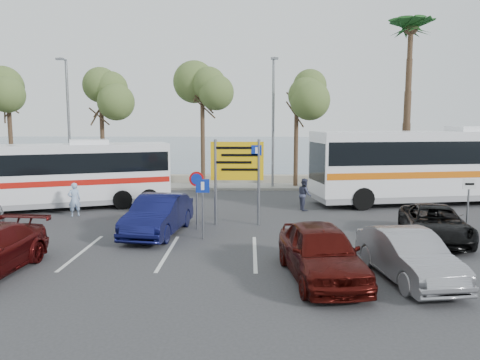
{
  "coord_description": "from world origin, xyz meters",
  "views": [
    {
      "loc": [
        1.51,
        -16.11,
        4.41
      ],
      "look_at": [
        1.12,
        3.0,
        1.93
      ],
      "focal_mm": 35.0,
      "sensor_mm": 36.0,
      "label": 1
    }
  ],
  "objects_px": {
    "direction_sign": "(237,168)",
    "pedestrian_far": "(304,194)",
    "suv_black": "(435,223)",
    "car_blue": "(158,215)",
    "car_red": "(321,252)",
    "pedestrian_near": "(74,200)",
    "coach_bus_left": "(55,177)",
    "car_silver_b": "(408,255)",
    "street_lamp_right": "(273,116)",
    "coach_bus_right": "(436,168)",
    "street_lamp_left": "(68,117)"
  },
  "relations": [
    {
      "from": "street_lamp_left",
      "to": "car_silver_b",
      "type": "bearing_deg",
      "value": -46.95
    },
    {
      "from": "direction_sign",
      "to": "coach_bus_left",
      "type": "bearing_deg",
      "value": 159.94
    },
    {
      "from": "coach_bus_left",
      "to": "coach_bus_right",
      "type": "xyz_separation_m",
      "value": [
        19.37,
        2.07,
        0.3
      ]
    },
    {
      "from": "pedestrian_far",
      "to": "car_silver_b",
      "type": "bearing_deg",
      "value": 178.77
    },
    {
      "from": "coach_bus_left",
      "to": "pedestrian_far",
      "type": "distance_m",
      "value": 12.27
    },
    {
      "from": "direction_sign",
      "to": "pedestrian_far",
      "type": "distance_m",
      "value": 4.89
    },
    {
      "from": "street_lamp_right",
      "to": "pedestrian_far",
      "type": "distance_m",
      "value": 8.08
    },
    {
      "from": "street_lamp_left",
      "to": "pedestrian_near",
      "type": "relative_size",
      "value": 5.17
    },
    {
      "from": "street_lamp_right",
      "to": "car_blue",
      "type": "height_order",
      "value": "street_lamp_right"
    },
    {
      "from": "street_lamp_right",
      "to": "car_red",
      "type": "relative_size",
      "value": 1.76
    },
    {
      "from": "street_lamp_right",
      "to": "coach_bus_left",
      "type": "height_order",
      "value": "street_lamp_right"
    },
    {
      "from": "street_lamp_right",
      "to": "suv_black",
      "type": "xyz_separation_m",
      "value": [
        5.3,
        -12.76,
        -3.96
      ]
    },
    {
      "from": "car_blue",
      "to": "car_red",
      "type": "xyz_separation_m",
      "value": [
        5.5,
        -5.0,
        0.02
      ]
    },
    {
      "from": "street_lamp_right",
      "to": "suv_black",
      "type": "bearing_deg",
      "value": -67.44
    },
    {
      "from": "coach_bus_right",
      "to": "suv_black",
      "type": "distance_m",
      "value": 8.47
    },
    {
      "from": "coach_bus_right",
      "to": "pedestrian_far",
      "type": "xyz_separation_m",
      "value": [
        -7.12,
        -2.07,
        -1.1
      ]
    },
    {
      "from": "car_blue",
      "to": "coach_bus_left",
      "type": "bearing_deg",
      "value": 148.0
    },
    {
      "from": "street_lamp_right",
      "to": "coach_bus_right",
      "type": "distance_m",
      "value": 10.06
    },
    {
      "from": "street_lamp_left",
      "to": "street_lamp_right",
      "type": "height_order",
      "value": "same"
    },
    {
      "from": "car_silver_b",
      "to": "pedestrian_far",
      "type": "distance_m",
      "value": 10.14
    },
    {
      "from": "car_red",
      "to": "pedestrian_far",
      "type": "bearing_deg",
      "value": 79.31
    },
    {
      "from": "direction_sign",
      "to": "car_blue",
      "type": "relative_size",
      "value": 0.78
    },
    {
      "from": "car_blue",
      "to": "car_red",
      "type": "distance_m",
      "value": 7.43
    },
    {
      "from": "direction_sign",
      "to": "suv_black",
      "type": "distance_m",
      "value": 7.9
    },
    {
      "from": "direction_sign",
      "to": "car_silver_b",
      "type": "xyz_separation_m",
      "value": [
        4.9,
        -6.7,
        -1.75
      ]
    },
    {
      "from": "coach_bus_left",
      "to": "pedestrian_near",
      "type": "relative_size",
      "value": 7.15
    },
    {
      "from": "coach_bus_left",
      "to": "car_silver_b",
      "type": "xyz_separation_m",
      "value": [
        13.94,
        -10.0,
        -0.9
      ]
    },
    {
      "from": "car_silver_b",
      "to": "pedestrian_near",
      "type": "relative_size",
      "value": 2.68
    },
    {
      "from": "street_lamp_left",
      "to": "coach_bus_right",
      "type": "relative_size",
      "value": 0.6
    },
    {
      "from": "direction_sign",
      "to": "car_red",
      "type": "distance_m",
      "value": 7.34
    },
    {
      "from": "street_lamp_left",
      "to": "suv_black",
      "type": "bearing_deg",
      "value": -34.89
    },
    {
      "from": "street_lamp_right",
      "to": "street_lamp_left",
      "type": "bearing_deg",
      "value": 180.0
    },
    {
      "from": "direction_sign",
      "to": "car_blue",
      "type": "bearing_deg",
      "value": -150.54
    },
    {
      "from": "pedestrian_near",
      "to": "pedestrian_far",
      "type": "distance_m",
      "value": 10.84
    },
    {
      "from": "direction_sign",
      "to": "coach_bus_right",
      "type": "bearing_deg",
      "value": 27.49
    },
    {
      "from": "coach_bus_left",
      "to": "coach_bus_right",
      "type": "relative_size",
      "value": 0.83
    },
    {
      "from": "coach_bus_right",
      "to": "car_silver_b",
      "type": "height_order",
      "value": "coach_bus_right"
    },
    {
      "from": "direction_sign",
      "to": "car_blue",
      "type": "height_order",
      "value": "direction_sign"
    },
    {
      "from": "car_red",
      "to": "car_silver_b",
      "type": "height_order",
      "value": "car_red"
    },
    {
      "from": "direction_sign",
      "to": "coach_bus_left",
      "type": "height_order",
      "value": "direction_sign"
    },
    {
      "from": "suv_black",
      "to": "pedestrian_far",
      "type": "bearing_deg",
      "value": 136.21
    },
    {
      "from": "street_lamp_left",
      "to": "coach_bus_right",
      "type": "height_order",
      "value": "street_lamp_left"
    },
    {
      "from": "coach_bus_right",
      "to": "car_blue",
      "type": "xyz_separation_m",
      "value": [
        -13.33,
        -7.07,
        -1.13
      ]
    },
    {
      "from": "coach_bus_left",
      "to": "car_blue",
      "type": "distance_m",
      "value": 7.88
    },
    {
      "from": "car_red",
      "to": "pedestrian_far",
      "type": "height_order",
      "value": "pedestrian_far"
    },
    {
      "from": "direction_sign",
      "to": "coach_bus_right",
      "type": "relative_size",
      "value": 0.27
    },
    {
      "from": "direction_sign",
      "to": "pedestrian_far",
      "type": "xyz_separation_m",
      "value": [
        3.2,
        3.3,
        -1.65
      ]
    },
    {
      "from": "suv_black",
      "to": "car_silver_b",
      "type": "bearing_deg",
      "value": -108.68
    },
    {
      "from": "street_lamp_left",
      "to": "coach_bus_left",
      "type": "height_order",
      "value": "street_lamp_left"
    },
    {
      "from": "street_lamp_right",
      "to": "direction_sign",
      "type": "bearing_deg",
      "value": -100.94
    }
  ]
}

